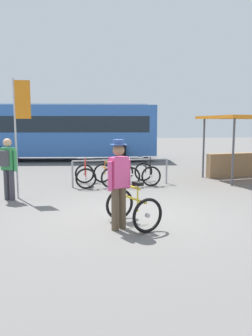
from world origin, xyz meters
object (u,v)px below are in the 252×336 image
object	(u,v)px
racked_bike_black	(147,173)
person_with_featured_bike	(119,181)
pedestrian_with_backpack	(8,165)
banner_flag	(20,116)
featured_bicycle	(129,201)
racked_bike_white	(127,173)
bus_distant	(64,129)
market_stall	(243,141)
racked_bike_red	(85,175)
racked_bike_orange	(106,174)

from	to	relation	value
racked_bike_black	person_with_featured_bike	xyz separation A→B (m)	(-1.53, -4.74, 0.58)
pedestrian_with_backpack	banner_flag	size ratio (longest dim) A/B	0.51
featured_bicycle	pedestrian_with_backpack	size ratio (longest dim) A/B	0.77
racked_bike_white	banner_flag	xyz separation A→B (m)	(-3.11, -1.65, 1.86)
featured_bicycle	person_with_featured_bike	xyz separation A→B (m)	(-0.25, -0.30, 0.46)
bus_distant	banner_flag	size ratio (longest dim) A/B	3.19
racked_bike_black	person_with_featured_bike	world-z (taller)	person_with_featured_bike
bus_distant	market_stall	world-z (taller)	bus_distant
racked_bike_red	banner_flag	distance (m)	2.96
racked_bike_orange	bus_distant	xyz separation A→B (m)	(-1.69, 7.90, 1.37)
racked_bike_orange	racked_bike_black	bearing A→B (deg)	4.91
racked_bike_red	pedestrian_with_backpack	size ratio (longest dim) A/B	0.69
racked_bike_red	market_stall	distance (m)	5.97
pedestrian_with_backpack	racked_bike_black	bearing A→B (deg)	24.74
racked_bike_white	featured_bicycle	xyz separation A→B (m)	(-0.58, -4.38, 0.12)
racked_bike_orange	person_with_featured_bike	world-z (taller)	person_with_featured_bike
racked_bike_red	racked_bike_orange	distance (m)	0.70
bus_distant	market_stall	distance (m)	9.88
racked_bike_white	person_with_featured_bike	distance (m)	4.79
person_with_featured_bike	pedestrian_with_backpack	xyz separation A→B (m)	(-2.60, 2.84, -0.01)
racked_bike_orange	bus_distant	distance (m)	8.19
racked_bike_black	banner_flag	distance (m)	4.57
banner_flag	pedestrian_with_backpack	bearing A→B (deg)	-149.68
racked_bike_red	bus_distant	distance (m)	8.14
racked_bike_white	racked_bike_orange	bearing A→B (deg)	-175.09
racked_bike_white	pedestrian_with_backpack	world-z (taller)	pedestrian_with_backpack
featured_bicycle	pedestrian_with_backpack	bearing A→B (deg)	138.34
featured_bicycle	pedestrian_with_backpack	xyz separation A→B (m)	(-2.85, 2.54, 0.45)
racked_bike_black	person_with_featured_bike	distance (m)	5.02
person_with_featured_bike	bus_distant	size ratio (longest dim) A/B	0.17
racked_bike_red	bus_distant	world-z (taller)	bus_distant
featured_bicycle	person_with_featured_bike	bearing A→B (deg)	-129.80
pedestrian_with_backpack	market_stall	world-z (taller)	market_stall
featured_bicycle	banner_flag	world-z (taller)	banner_flag
person_with_featured_bike	market_stall	xyz separation A→B (m)	(5.27, 5.39, 0.45)
bus_distant	banner_flag	world-z (taller)	banner_flag
pedestrian_with_backpack	market_stall	bearing A→B (deg)	17.94
bus_distant	racked_bike_orange	bearing A→B (deg)	-77.95
racked_bike_red	racked_bike_black	distance (m)	2.10
bus_distant	pedestrian_with_backpack	bearing A→B (deg)	-96.21
racked_bike_black	featured_bicycle	xyz separation A→B (m)	(-1.28, -4.44, 0.12)
racked_bike_black	featured_bicycle	world-z (taller)	featured_bicycle
racked_bike_white	market_stall	distance (m)	4.60
racked_bike_orange	bus_distant	size ratio (longest dim) A/B	0.12
featured_bicycle	bus_distant	world-z (taller)	bus_distant
featured_bicycle	racked_bike_red	bearing A→B (deg)	100.76
racked_bike_black	banner_flag	bearing A→B (deg)	-155.77
pedestrian_with_backpack	person_with_featured_bike	bearing A→B (deg)	-47.49
person_with_featured_bike	racked_bike_black	bearing A→B (deg)	72.10
market_stall	banner_flag	xyz separation A→B (m)	(-7.54, -2.36, 0.84)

